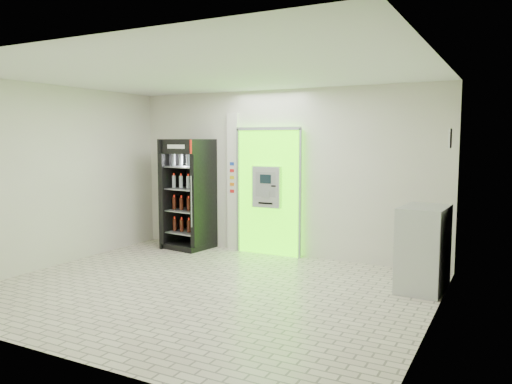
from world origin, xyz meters
The scene contains 7 objects.
ground centered at (0.00, 0.00, 0.00)m, with size 6.00×6.00×0.00m, color beige.
room_shell centered at (0.00, 0.00, 1.84)m, with size 6.00×6.00×6.00m.
atm_assembly centered at (-0.20, 2.41, 1.17)m, with size 1.30×0.24×2.33m.
pillar centered at (-0.98, 2.45, 1.30)m, with size 0.22×0.11×2.60m.
beverage_cooler centered at (-1.81, 2.15, 1.01)m, with size 0.88×0.82×2.11m.
steel_cabinet centered at (2.69, 1.41, 0.59)m, with size 0.65×0.92×1.18m.
exit_sign centered at (2.99, 1.40, 2.12)m, with size 0.02×0.22×0.26m.
Camera 1 is at (3.80, -5.73, 2.10)m, focal length 35.00 mm.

